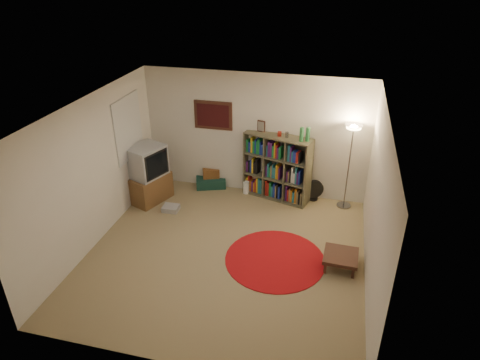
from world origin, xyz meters
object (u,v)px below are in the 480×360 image
object	(u,v)px
bookshelf	(276,168)
tv_stand	(148,175)
floor_fan	(314,190)
side_table	(341,256)
floor_lamp	(352,140)
suitcase	(211,182)

from	to	relation	value
bookshelf	tv_stand	distance (m)	2.55
floor_fan	side_table	bearing A→B (deg)	-95.22
tv_stand	side_table	bearing A→B (deg)	3.30
floor_lamp	floor_fan	distance (m)	1.35
bookshelf	suitcase	xyz separation A→B (m)	(-1.42, 0.11, -0.55)
floor_fan	suitcase	world-z (taller)	floor_fan
tv_stand	side_table	distance (m)	4.04
bookshelf	floor_lamp	world-z (taller)	floor_lamp
floor_lamp	tv_stand	world-z (taller)	floor_lamp
floor_fan	tv_stand	bearing A→B (deg)	171.78
bookshelf	floor_lamp	bearing A→B (deg)	13.83
floor_lamp	suitcase	size ratio (longest dim) A/B	2.39
floor_fan	side_table	xyz separation A→B (m)	(0.61, -2.03, -0.02)
bookshelf	floor_lamp	xyz separation A→B (m)	(1.39, -0.06, 0.77)
tv_stand	side_table	xyz separation A→B (m)	(3.83, -1.25, -0.36)
floor_lamp	suitcase	bearing A→B (deg)	176.60
floor_lamp	side_table	size ratio (longest dim) A/B	3.10
bookshelf	floor_fan	xyz separation A→B (m)	(0.77, 0.05, -0.43)
bookshelf	side_table	world-z (taller)	bookshelf
side_table	bookshelf	bearing A→B (deg)	124.85
floor_fan	tv_stand	world-z (taller)	tv_stand
bookshelf	tv_stand	world-z (taller)	bookshelf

